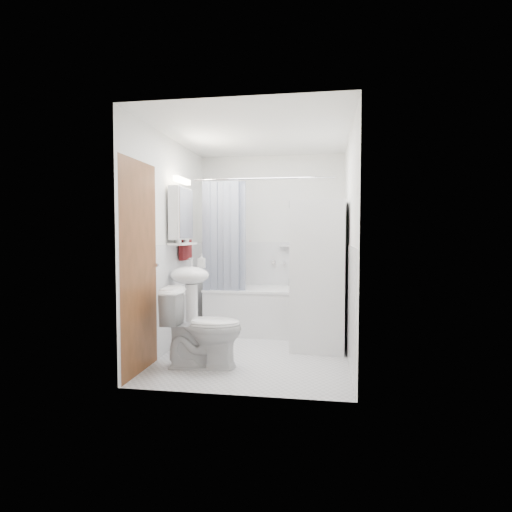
# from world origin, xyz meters

# --- Properties ---
(floor) EXTENTS (2.60, 2.60, 0.00)m
(floor) POSITION_xyz_m (0.00, 0.00, 0.00)
(floor) COLOR silver
(floor) RESTS_ON ground
(room_walls) EXTENTS (2.60, 2.60, 2.60)m
(room_walls) POSITION_xyz_m (0.00, 0.00, 1.49)
(room_walls) COLOR white
(room_walls) RESTS_ON ground
(wainscot) EXTENTS (1.98, 2.58, 2.58)m
(wainscot) POSITION_xyz_m (0.00, 0.29, 0.60)
(wainscot) COLOR white
(wainscot) RESTS_ON ground
(door) EXTENTS (0.05, 2.00, 2.00)m
(door) POSITION_xyz_m (-0.95, -0.55, 1.00)
(door) COLOR brown
(door) RESTS_ON ground
(bathtub) EXTENTS (1.57, 0.74, 0.60)m
(bathtub) POSITION_xyz_m (-0.02, 0.92, 0.33)
(bathtub) COLOR white
(bathtub) RESTS_ON ground
(tub_spout) EXTENTS (0.04, 0.12, 0.04)m
(tub_spout) POSITION_xyz_m (0.18, 1.25, 0.92)
(tub_spout) COLOR silver
(tub_spout) RESTS_ON room_walls
(curtain_rod) EXTENTS (1.75, 0.02, 0.02)m
(curtain_rod) POSITION_xyz_m (-0.02, 0.61, 2.00)
(curtain_rod) COLOR silver
(curtain_rod) RESTS_ON room_walls
(shower_curtain) EXTENTS (0.55, 0.02, 1.45)m
(shower_curtain) POSITION_xyz_m (-0.52, 0.61, 1.25)
(shower_curtain) COLOR #132043
(shower_curtain) RESTS_ON curtain_rod
(sink) EXTENTS (0.44, 0.37, 1.04)m
(sink) POSITION_xyz_m (-0.75, -0.05, 0.70)
(sink) COLOR white
(sink) RESTS_ON ground
(medicine_cabinet) EXTENTS (0.13, 0.50, 0.71)m
(medicine_cabinet) POSITION_xyz_m (-0.90, 0.10, 1.57)
(medicine_cabinet) COLOR white
(medicine_cabinet) RESTS_ON room_walls
(shelf) EXTENTS (0.18, 0.54, 0.02)m
(shelf) POSITION_xyz_m (-0.89, 0.10, 1.20)
(shelf) COLOR silver
(shelf) RESTS_ON room_walls
(shower_caddy) EXTENTS (0.22, 0.06, 0.02)m
(shower_caddy) POSITION_xyz_m (0.23, 1.24, 1.15)
(shower_caddy) COLOR silver
(shower_caddy) RESTS_ON room_walls
(towel) EXTENTS (0.07, 0.36, 0.86)m
(towel) POSITION_xyz_m (-0.94, 0.35, 1.44)
(towel) COLOR #591814
(towel) RESTS_ON room_walls
(washer_dryer) EXTENTS (0.65, 0.64, 1.68)m
(washer_dryer) POSITION_xyz_m (0.68, 0.25, 0.84)
(washer_dryer) COLOR white
(washer_dryer) RESTS_ON ground
(toilet) EXTENTS (0.83, 0.52, 0.77)m
(toilet) POSITION_xyz_m (-0.45, -0.61, 0.39)
(toilet) COLOR white
(toilet) RESTS_ON ground
(soap_pump) EXTENTS (0.08, 0.17, 0.08)m
(soap_pump) POSITION_xyz_m (-0.71, 0.25, 0.95)
(soap_pump) COLOR gray
(soap_pump) RESTS_ON sink
(shelf_bottle) EXTENTS (0.07, 0.18, 0.07)m
(shelf_bottle) POSITION_xyz_m (-0.89, -0.05, 1.25)
(shelf_bottle) COLOR gray
(shelf_bottle) RESTS_ON shelf
(shelf_cup) EXTENTS (0.10, 0.09, 0.10)m
(shelf_cup) POSITION_xyz_m (-0.89, 0.22, 1.26)
(shelf_cup) COLOR gray
(shelf_cup) RESTS_ON shelf
(shampoo_a) EXTENTS (0.13, 0.17, 0.13)m
(shampoo_a) POSITION_xyz_m (0.35, 1.24, 1.23)
(shampoo_a) COLOR gray
(shampoo_a) RESTS_ON shower_caddy
(shampoo_b) EXTENTS (0.08, 0.21, 0.08)m
(shampoo_b) POSITION_xyz_m (0.47, 1.24, 1.20)
(shampoo_b) COLOR navy
(shampoo_b) RESTS_ON shower_caddy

